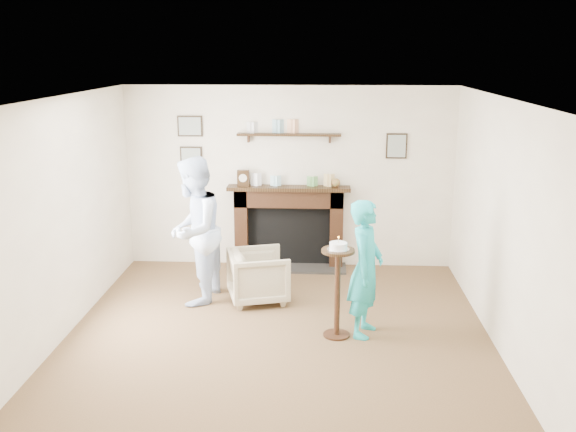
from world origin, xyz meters
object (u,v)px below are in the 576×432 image
(armchair, at_px, (259,300))
(woman, at_px, (364,333))
(pedestal_table, at_px, (338,275))
(man, at_px, (196,301))

(armchair, bearing_deg, woman, -141.37)
(armchair, bearing_deg, pedestal_table, -151.38)
(man, relative_size, pedestal_table, 1.60)
(man, distance_m, woman, 2.14)
(woman, distance_m, pedestal_table, 0.74)
(man, relative_size, woman, 1.20)
(armchair, relative_size, woman, 0.47)
(armchair, distance_m, man, 0.76)
(armchair, relative_size, man, 0.39)
(pedestal_table, bearing_deg, woman, 13.93)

